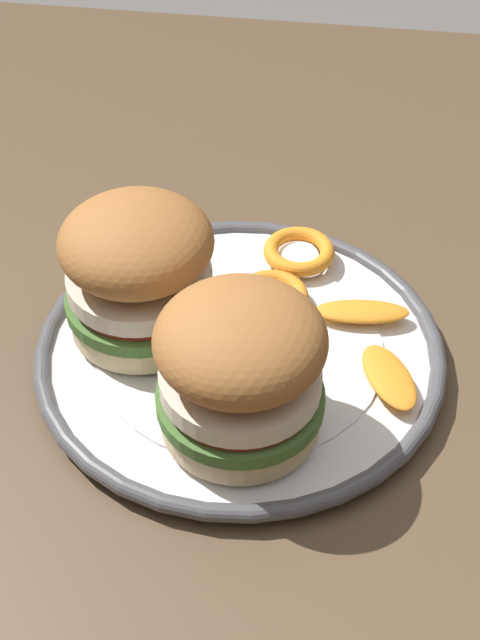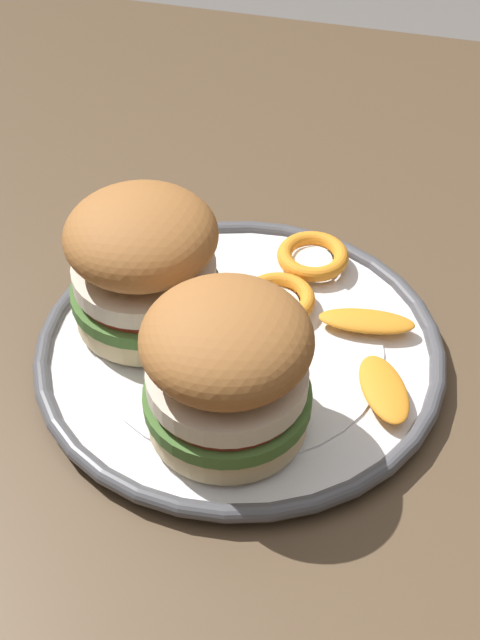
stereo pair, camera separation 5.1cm
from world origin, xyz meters
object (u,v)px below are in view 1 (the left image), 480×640
dinner_plate (240,351)px  dining_table (267,529)px  sandwich_half_left (240,367)px  sandwich_half_right (139,269)px

dinner_plate → dining_table: bearing=-158.6°
sandwich_half_left → sandwich_half_right: size_ratio=1.00×
dinner_plate → sandwich_half_left: bearing=-171.4°
dining_table → dinner_plate: size_ratio=4.29×
sandwich_half_left → sandwich_half_right: same height
dining_table → sandwich_half_left: sandwich_half_left is taller
dining_table → sandwich_half_left: bearing=67.3°
dinner_plate → sandwich_half_right: 0.09m
dining_table → sandwich_half_left: 0.16m
dinner_plate → sandwich_half_right: sandwich_half_right is taller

